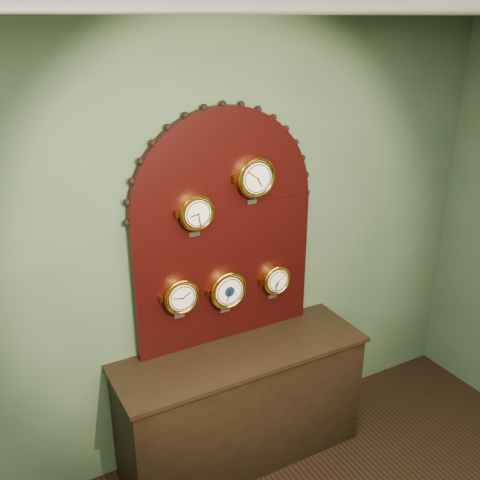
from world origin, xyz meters
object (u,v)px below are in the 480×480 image
display_board (224,222)px  roman_clock (196,212)px  tide_clock (276,279)px  shop_counter (241,406)px  barometer (227,290)px  arabic_clock (255,177)px  hygrometer (181,296)px

display_board → roman_clock: display_board is taller
display_board → tide_clock: bearing=-11.0°
display_board → tide_clock: 0.56m
shop_counter → tide_clock: 0.87m
roman_clock → tide_clock: bearing=0.0°
roman_clock → barometer: 0.58m
shop_counter → arabic_clock: (0.18, 0.15, 1.50)m
shop_counter → arabic_clock: bearing=41.0°
display_board → tide_clock: display_board is taller
shop_counter → arabic_clock: size_ratio=5.30×
shop_counter → hygrometer: 0.91m
barometer → tide_clock: bearing=0.2°
shop_counter → display_board: 1.25m
hygrometer → tide_clock: 0.68m
arabic_clock → roman_clock: bearing=179.9°
shop_counter → hygrometer: size_ratio=5.78×
shop_counter → tide_clock: tide_clock is taller
roman_clock → barometer: size_ratio=0.89×
hygrometer → barometer: 0.32m
tide_clock → barometer: bearing=-179.8°
barometer → tide_clock: 0.36m
arabic_clock → hygrometer: arabic_clock is taller
roman_clock → display_board: bearing=17.1°
roman_clock → shop_counter: bearing=-35.5°
tide_clock → hygrometer: bearing=-179.9°
shop_counter → barometer: bearing=96.9°
hygrometer → shop_counter: bearing=-24.7°
shop_counter → roman_clock: size_ratio=5.98×
shop_counter → display_board: bearing=90.0°
roman_clock → arabic_clock: 0.42m
display_board → roman_clock: bearing=-162.9°
arabic_clock → barometer: bearing=-180.0°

